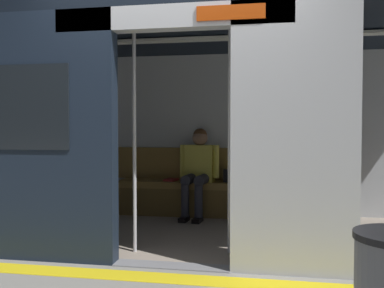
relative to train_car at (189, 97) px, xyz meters
name	(u,v)px	position (x,y,z in m)	size (l,w,h in m)	color
ground_plane	(172,266)	(-0.07, 1.19, -1.56)	(60.00, 60.00, 0.00)	gray
platform_edge_strip	(164,278)	(-0.07, 1.49, -1.55)	(8.00, 0.24, 0.01)	yellow
train_car	(189,97)	(0.00, 0.00, 0.00)	(6.40, 2.70, 2.36)	silver
bench_seat	(208,190)	(-0.07, -1.00, -1.19)	(2.50, 0.44, 0.47)	olive
person_seated	(198,166)	(0.05, -0.95, -0.87)	(0.55, 0.70, 1.20)	#D8CC4C
handbag	(233,176)	(-0.42, -1.04, -1.00)	(0.26, 0.15, 0.17)	black
book	(171,180)	(0.45, -1.02, -1.07)	(0.15, 0.22, 0.03)	#B22D2D
grab_pole_door	(134,138)	(0.38, 0.82, -0.44)	(0.04, 0.04, 2.22)	silver
grab_pole_far	(230,138)	(-0.53, 0.68, -0.44)	(0.04, 0.04, 2.22)	silver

